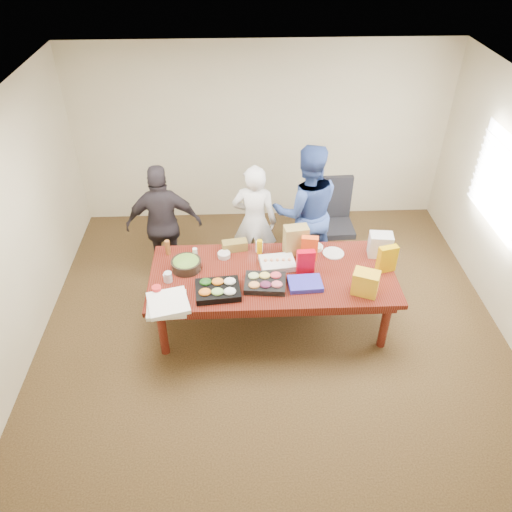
{
  "coord_description": "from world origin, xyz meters",
  "views": [
    {
      "loc": [
        -0.38,
        -4.42,
        4.34
      ],
      "look_at": [
        -0.18,
        0.1,
        0.93
      ],
      "focal_mm": 35.02,
      "sensor_mm": 36.0,
      "label": 1
    }
  ],
  "objects_px": {
    "office_chair": "(335,225)",
    "person_center": "(255,222)",
    "person_right": "(306,211)",
    "sheet_cake": "(277,263)",
    "salad_bowl": "(186,265)",
    "conference_table": "(272,298)"
  },
  "relations": [
    {
      "from": "conference_table",
      "to": "salad_bowl",
      "type": "height_order",
      "value": "salad_bowl"
    },
    {
      "from": "person_right",
      "to": "salad_bowl",
      "type": "distance_m",
      "value": 1.76
    },
    {
      "from": "sheet_cake",
      "to": "conference_table",
      "type": "bearing_deg",
      "value": -120.53
    },
    {
      "from": "sheet_cake",
      "to": "person_center",
      "type": "bearing_deg",
      "value": 98.29
    },
    {
      "from": "conference_table",
      "to": "sheet_cake",
      "type": "bearing_deg",
      "value": 65.97
    },
    {
      "from": "sheet_cake",
      "to": "salad_bowl",
      "type": "xyz_separation_m",
      "value": [
        -1.05,
        -0.01,
        0.02
      ]
    },
    {
      "from": "salad_bowl",
      "to": "sheet_cake",
      "type": "bearing_deg",
      "value": 0.64
    },
    {
      "from": "salad_bowl",
      "to": "office_chair",
      "type": "bearing_deg",
      "value": 30.09
    },
    {
      "from": "person_right",
      "to": "sheet_cake",
      "type": "distance_m",
      "value": 1.01
    },
    {
      "from": "person_right",
      "to": "salad_bowl",
      "type": "height_order",
      "value": "person_right"
    },
    {
      "from": "office_chair",
      "to": "person_center",
      "type": "xyz_separation_m",
      "value": [
        -1.11,
        -0.24,
        0.23
      ]
    },
    {
      "from": "sheet_cake",
      "to": "office_chair",
      "type": "bearing_deg",
      "value": 44.99
    },
    {
      "from": "person_right",
      "to": "sheet_cake",
      "type": "relative_size",
      "value": 4.63
    },
    {
      "from": "conference_table",
      "to": "sheet_cake",
      "type": "distance_m",
      "value": 0.44
    },
    {
      "from": "conference_table",
      "to": "office_chair",
      "type": "distance_m",
      "value": 1.59
    },
    {
      "from": "person_center",
      "to": "salad_bowl",
      "type": "xyz_separation_m",
      "value": [
        -0.82,
        -0.88,
        0.01
      ]
    },
    {
      "from": "person_center",
      "to": "sheet_cake",
      "type": "bearing_deg",
      "value": 115.55
    },
    {
      "from": "person_center",
      "to": "sheet_cake",
      "type": "xyz_separation_m",
      "value": [
        0.23,
        -0.87,
        -0.02
      ]
    },
    {
      "from": "person_right",
      "to": "conference_table",
      "type": "bearing_deg",
      "value": 61.32
    },
    {
      "from": "conference_table",
      "to": "person_center",
      "type": "height_order",
      "value": "person_center"
    },
    {
      "from": "office_chair",
      "to": "sheet_cake",
      "type": "height_order",
      "value": "office_chair"
    },
    {
      "from": "person_right",
      "to": "sheet_cake",
      "type": "height_order",
      "value": "person_right"
    }
  ]
}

